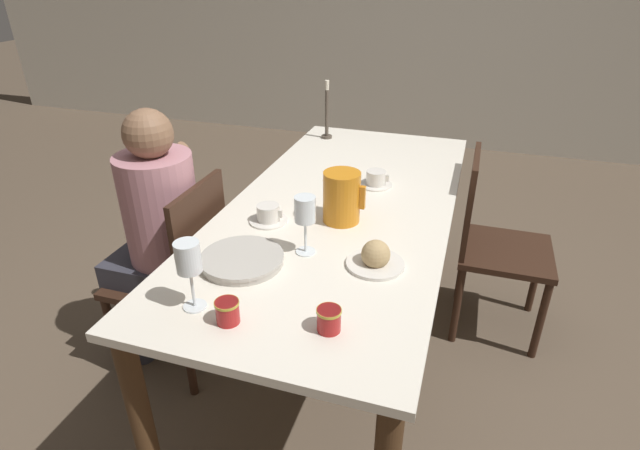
# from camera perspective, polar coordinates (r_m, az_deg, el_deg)

# --- Properties ---
(ground_plane) EXTENTS (20.00, 20.00, 0.00)m
(ground_plane) POSITION_cam_1_polar(r_m,az_deg,el_deg) (2.49, 2.14, -13.75)
(ground_plane) COLOR brown
(wall_back) EXTENTS (10.00, 0.06, 2.60)m
(wall_back) POSITION_cam_1_polar(r_m,az_deg,el_deg) (5.03, 13.30, 23.32)
(wall_back) COLOR beige
(wall_back) RESTS_ON ground_plane
(dining_table) EXTENTS (0.89, 1.98, 0.77)m
(dining_table) POSITION_cam_1_polar(r_m,az_deg,el_deg) (2.10, 2.46, 0.07)
(dining_table) COLOR silver
(dining_table) RESTS_ON ground_plane
(chair_person_side) EXTENTS (0.42, 0.42, 0.90)m
(chair_person_side) POSITION_cam_1_polar(r_m,az_deg,el_deg) (2.22, -15.69, -5.28)
(chair_person_side) COLOR #331E14
(chair_person_side) RESTS_ON ground_plane
(chair_opposite) EXTENTS (0.42, 0.42, 0.90)m
(chair_opposite) POSITION_cam_1_polar(r_m,az_deg,el_deg) (2.50, 19.03, -1.75)
(chair_opposite) COLOR #331E14
(chair_opposite) RESTS_ON ground_plane
(person_seated) EXTENTS (0.39, 0.41, 1.18)m
(person_seated) POSITION_cam_1_polar(r_m,az_deg,el_deg) (2.16, -18.19, 0.20)
(person_seated) COLOR #33333D
(person_seated) RESTS_ON ground_plane
(red_pitcher) EXTENTS (0.17, 0.14, 0.20)m
(red_pitcher) POSITION_cam_1_polar(r_m,az_deg,el_deg) (1.88, 2.48, 3.23)
(red_pitcher) COLOR orange
(red_pitcher) RESTS_ON dining_table
(wine_glass_water) EXTENTS (0.07, 0.07, 0.21)m
(wine_glass_water) POSITION_cam_1_polar(r_m,az_deg,el_deg) (1.64, -1.72, 1.51)
(wine_glass_water) COLOR white
(wine_glass_water) RESTS_ON dining_table
(wine_glass_juice) EXTENTS (0.07, 0.07, 0.21)m
(wine_glass_juice) POSITION_cam_1_polar(r_m,az_deg,el_deg) (1.42, -14.80, -3.99)
(wine_glass_juice) COLOR white
(wine_glass_juice) RESTS_ON dining_table
(teacup_near_person) EXTENTS (0.15, 0.15, 0.07)m
(teacup_near_person) POSITION_cam_1_polar(r_m,az_deg,el_deg) (1.91, -5.93, 1.19)
(teacup_near_person) COLOR silver
(teacup_near_person) RESTS_ON dining_table
(teacup_across) EXTENTS (0.15, 0.15, 0.07)m
(teacup_across) POSITION_cam_1_polar(r_m,az_deg,el_deg) (2.23, 6.41, 5.21)
(teacup_across) COLOR silver
(teacup_across) RESTS_ON dining_table
(serving_tray) EXTENTS (0.28, 0.28, 0.03)m
(serving_tray) POSITION_cam_1_polar(r_m,az_deg,el_deg) (1.67, -8.89, -3.94)
(serving_tray) COLOR #B7B2A8
(serving_tray) RESTS_ON dining_table
(bread_plate) EXTENTS (0.19, 0.19, 0.10)m
(bread_plate) POSITION_cam_1_polar(r_m,az_deg,el_deg) (1.64, 6.36, -3.71)
(bread_plate) COLOR silver
(bread_plate) RESTS_ON dining_table
(jam_jar_amber) EXTENTS (0.07, 0.07, 0.07)m
(jam_jar_amber) POSITION_cam_1_polar(r_m,az_deg,el_deg) (1.41, -10.54, -9.61)
(jam_jar_amber) COLOR #A81E1E
(jam_jar_amber) RESTS_ON dining_table
(jam_jar_red) EXTENTS (0.07, 0.07, 0.07)m
(jam_jar_red) POSITION_cam_1_polar(r_m,az_deg,el_deg) (1.36, 1.02, -10.66)
(jam_jar_red) COLOR #A81E1E
(jam_jar_red) RESTS_ON dining_table
(candlestick_tall) EXTENTS (0.06, 0.06, 0.32)m
(candlestick_tall) POSITION_cam_1_polar(r_m,az_deg,el_deg) (2.81, 0.79, 12.33)
(candlestick_tall) COLOR #4C4238
(candlestick_tall) RESTS_ON dining_table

